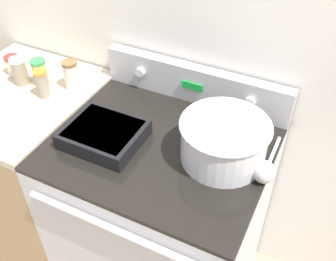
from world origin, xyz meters
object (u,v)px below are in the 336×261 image
object	(u,v)px
casserole_dish	(104,134)
spice_jar_brown_cap	(71,75)
spice_jar_white_cap	(20,71)
spice_jar_red_cap	(13,65)
spice_jar_orange_cap	(42,84)
ladle	(265,171)
mixing_bowl	(224,139)
spice_jar_green_cap	(40,72)

from	to	relation	value
casserole_dish	spice_jar_brown_cap	size ratio (longest dim) A/B	2.19
spice_jar_brown_cap	spice_jar_white_cap	bearing A→B (deg)	-161.55
casserole_dish	spice_jar_red_cap	size ratio (longest dim) A/B	3.16
casserole_dish	spice_jar_orange_cap	size ratio (longest dim) A/B	2.23
casserole_dish	ladle	bearing A→B (deg)	7.59
casserole_dish	ladle	xyz separation A→B (m)	(0.58, 0.08, 0.00)
spice_jar_orange_cap	spice_jar_white_cap	distance (m)	0.15
spice_jar_brown_cap	spice_jar_white_cap	size ratio (longest dim) A/B	1.02
ladle	spice_jar_orange_cap	bearing A→B (deg)	177.80
spice_jar_orange_cap	spice_jar_white_cap	xyz separation A→B (m)	(-0.15, 0.03, -0.00)
mixing_bowl	spice_jar_orange_cap	bearing A→B (deg)	179.61
spice_jar_orange_cap	spice_jar_red_cap	distance (m)	0.25
mixing_bowl	spice_jar_green_cap	size ratio (longest dim) A/B	2.60
spice_jar_white_cap	spice_jar_red_cap	xyz separation A→B (m)	(-0.09, 0.05, -0.02)
ladle	casserole_dish	bearing A→B (deg)	-172.41
spice_jar_red_cap	spice_jar_orange_cap	bearing A→B (deg)	-18.99
spice_jar_green_cap	spice_jar_red_cap	distance (m)	0.17
ladle	spice_jar_brown_cap	bearing A→B (deg)	170.83
mixing_bowl	spice_jar_red_cap	distance (m)	1.03
spice_jar_green_cap	spice_jar_white_cap	size ratio (longest dim) A/B	0.98
ladle	mixing_bowl	bearing A→B (deg)	168.84
spice_jar_green_cap	spice_jar_white_cap	world-z (taller)	spice_jar_white_cap
casserole_dish	spice_jar_white_cap	distance (m)	0.54
spice_jar_brown_cap	spice_jar_red_cap	xyz separation A→B (m)	(-0.30, -0.02, -0.02)
spice_jar_brown_cap	spice_jar_orange_cap	size ratio (longest dim) A/B	1.02
spice_jar_red_cap	casserole_dish	bearing A→B (deg)	-17.80
mixing_bowl	spice_jar_orange_cap	xyz separation A→B (m)	(-0.79, 0.01, -0.01)
casserole_dish	ladle	size ratio (longest dim) A/B	1.04
mixing_bowl	spice_jar_red_cap	bearing A→B (deg)	175.18
spice_jar_green_cap	spice_jar_white_cap	distance (m)	0.09
mixing_bowl	spice_jar_white_cap	xyz separation A→B (m)	(-0.94, 0.04, -0.01)
casserole_dish	spice_jar_green_cap	world-z (taller)	spice_jar_green_cap
ladle	spice_jar_red_cap	size ratio (longest dim) A/B	3.03
spice_jar_orange_cap	spice_jar_brown_cap	bearing A→B (deg)	57.68
casserole_dish	spice_jar_orange_cap	xyz separation A→B (m)	(-0.37, 0.11, 0.04)
casserole_dish	ladle	distance (m)	0.58
casserole_dish	spice_jar_orange_cap	distance (m)	0.39
spice_jar_orange_cap	spice_jar_white_cap	bearing A→B (deg)	167.33
casserole_dish	spice_jar_brown_cap	distance (m)	0.38
spice_jar_brown_cap	spice_jar_white_cap	world-z (taller)	spice_jar_brown_cap
spice_jar_brown_cap	spice_jar_green_cap	bearing A→B (deg)	-163.40
mixing_bowl	spice_jar_red_cap	xyz separation A→B (m)	(-1.03, 0.09, -0.03)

